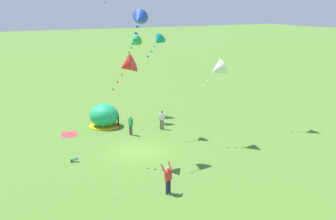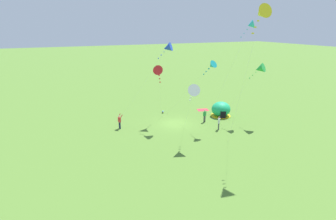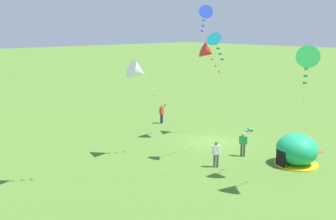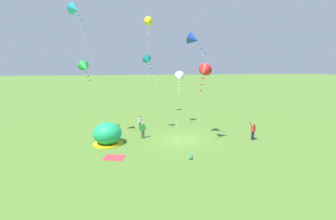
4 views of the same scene
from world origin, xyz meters
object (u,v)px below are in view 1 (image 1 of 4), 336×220
at_px(person_center_field, 168,178).
at_px(popup_tent, 104,116).
at_px(kite_teal, 158,41).
at_px(kite_blue, 139,19).
at_px(kite_red, 127,66).
at_px(person_with_toddler, 131,124).
at_px(person_strolling, 162,119).
at_px(kite_green, 134,42).
at_px(toddler_crawling, 74,159).
at_px(kite_white, 218,69).

bearing_deg(person_center_field, popup_tent, 175.55).
bearing_deg(kite_teal, kite_blue, -40.57).
bearing_deg(kite_red, kite_teal, 135.43).
height_order(person_with_toddler, kite_blue, kite_blue).
bearing_deg(person_strolling, kite_green, -179.17).
distance_m(kite_green, kite_blue, 11.89).
bearing_deg(popup_tent, person_strolling, 52.33).
distance_m(popup_tent, person_with_toddler, 3.63).
xyz_separation_m(toddler_crawling, person_strolling, (-3.77, 8.96, 0.79)).
distance_m(person_center_field, kite_blue, 10.81).
xyz_separation_m(person_strolling, kite_blue, (5.07, -4.32, 8.89)).
distance_m(person_center_field, kite_teal, 13.20).
distance_m(popup_tent, kite_green, 7.89).
height_order(popup_tent, toddler_crawling, popup_tent).
distance_m(person_strolling, kite_green, 8.49).
distance_m(kite_green, kite_teal, 6.74).
xyz_separation_m(person_strolling, kite_green, (-5.72, -0.08, 6.28)).
height_order(person_with_toddler, person_strolling, same).
height_order(kite_green, kite_white, kite_green).
height_order(kite_red, kite_white, kite_red).
xyz_separation_m(kite_green, kite_blue, (10.79, -4.24, 2.61)).
distance_m(person_center_field, kite_white, 10.93).
relative_size(person_center_field, person_strolling, 1.10).
relative_size(kite_green, kite_white, 1.18).
bearing_deg(kite_blue, kite_teal, 139.43).
relative_size(person_with_toddler, person_strolling, 1.00).
bearing_deg(kite_teal, person_center_field, -24.08).
relative_size(kite_green, kite_teal, 0.93).
xyz_separation_m(person_strolling, kite_white, (5.10, 2.25, 4.99)).
relative_size(person_center_field, kite_white, 0.28).
relative_size(kite_green, kite_blue, 0.76).
relative_size(person_strolling, kite_red, 0.22).
bearing_deg(person_strolling, person_center_field, -25.62).
bearing_deg(kite_blue, person_center_field, -9.67).
distance_m(toddler_crawling, kite_red, 7.81).
xyz_separation_m(toddler_crawling, kite_red, (2.01, 3.42, 6.73)).
relative_size(popup_tent, person_with_toddler, 1.63).
xyz_separation_m(kite_red, kite_blue, (-0.70, 1.22, 2.95)).
bearing_deg(kite_red, kite_blue, 119.82).
xyz_separation_m(person_with_toddler, kite_blue, (4.91, -1.25, 8.89)).
height_order(person_center_field, person_strolling, person_center_field).
height_order(person_center_field, kite_red, kite_red).
bearing_deg(kite_white, person_strolling, -156.25).
bearing_deg(kite_white, person_with_toddler, -132.87).
relative_size(toddler_crawling, person_strolling, 0.32).
bearing_deg(person_center_field, kite_blue, 170.33).
relative_size(person_center_field, kite_green, 0.24).
distance_m(person_strolling, kite_teal, 7.10).
xyz_separation_m(person_with_toddler, kite_white, (4.94, 5.32, 4.99)).
height_order(toddler_crawling, kite_red, kite_red).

